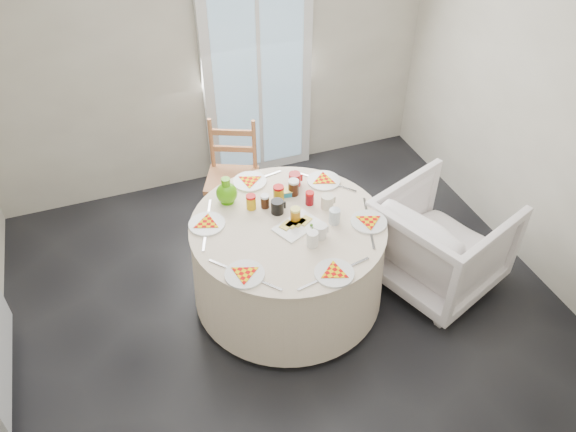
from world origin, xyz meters
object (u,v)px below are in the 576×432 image
object	(u,v)px
wooden_chair	(232,178)
table	(288,261)
armchair	(441,242)
green_pitcher	(226,186)

from	to	relation	value
wooden_chair	table	bearing A→B (deg)	-58.28
table	armchair	distance (m)	1.17
armchair	green_pitcher	bearing A→B (deg)	46.45
table	wooden_chair	size ratio (longest dim) A/B	1.49
armchair	green_pitcher	distance (m)	1.66
armchair	green_pitcher	world-z (taller)	green_pitcher
table	armchair	xyz separation A→B (m)	(1.14, -0.23, 0.02)
green_pitcher	wooden_chair	bearing A→B (deg)	68.62
table	wooden_chair	world-z (taller)	wooden_chair
armchair	wooden_chair	bearing A→B (deg)	25.32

